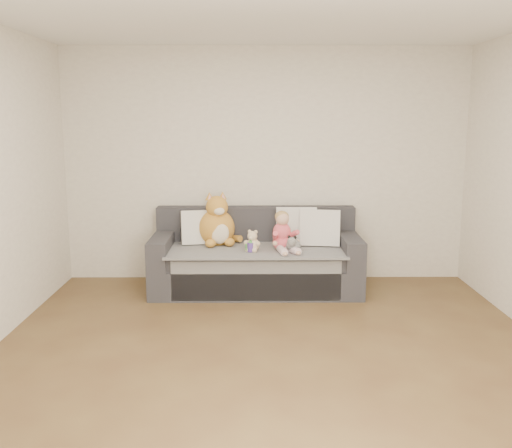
{
  "coord_description": "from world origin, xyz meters",
  "views": [
    {
      "loc": [
        -0.15,
        -3.9,
        1.85
      ],
      "look_at": [
        -0.11,
        1.87,
        0.75
      ],
      "focal_mm": 40.0,
      "sensor_mm": 36.0,
      "label": 1
    }
  ],
  "objects_px": {
    "sofa": "(256,261)",
    "plush_cat": "(217,225)",
    "teddy_bear": "(252,243)",
    "sippy_cup": "(251,246)",
    "toddler": "(283,234)"
  },
  "relations": [
    {
      "from": "sofa",
      "to": "plush_cat",
      "type": "bearing_deg",
      "value": 167.68
    },
    {
      "from": "teddy_bear",
      "to": "sippy_cup",
      "type": "xyz_separation_m",
      "value": [
        -0.02,
        -0.03,
        -0.02
      ]
    },
    {
      "from": "toddler",
      "to": "sippy_cup",
      "type": "height_order",
      "value": "toddler"
    },
    {
      "from": "plush_cat",
      "to": "teddy_bear",
      "type": "height_order",
      "value": "plush_cat"
    },
    {
      "from": "plush_cat",
      "to": "toddler",
      "type": "bearing_deg",
      "value": -38.72
    },
    {
      "from": "sofa",
      "to": "sippy_cup",
      "type": "bearing_deg",
      "value": -101.46
    },
    {
      "from": "sofa",
      "to": "teddy_bear",
      "type": "relative_size",
      "value": 9.58
    },
    {
      "from": "teddy_bear",
      "to": "sofa",
      "type": "bearing_deg",
      "value": 105.07
    },
    {
      "from": "teddy_bear",
      "to": "sippy_cup",
      "type": "distance_m",
      "value": 0.04
    },
    {
      "from": "toddler",
      "to": "teddy_bear",
      "type": "xyz_separation_m",
      "value": [
        -0.32,
        -0.05,
        -0.08
      ]
    },
    {
      "from": "toddler",
      "to": "sofa",
      "type": "bearing_deg",
      "value": 128.26
    },
    {
      "from": "toddler",
      "to": "plush_cat",
      "type": "relative_size",
      "value": 0.71
    },
    {
      "from": "sofa",
      "to": "toddler",
      "type": "bearing_deg",
      "value": -35.41
    },
    {
      "from": "toddler",
      "to": "sippy_cup",
      "type": "distance_m",
      "value": 0.36
    },
    {
      "from": "toddler",
      "to": "teddy_bear",
      "type": "bearing_deg",
      "value": 171.8
    }
  ]
}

